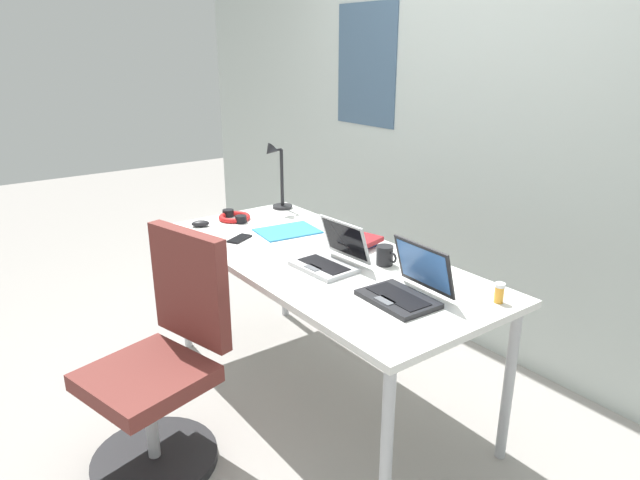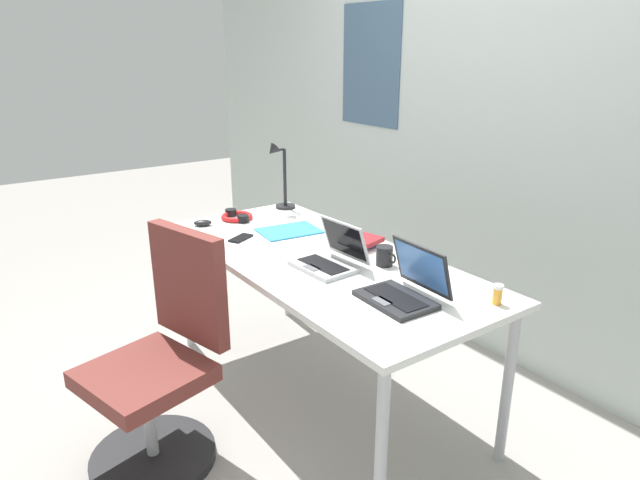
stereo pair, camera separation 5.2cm
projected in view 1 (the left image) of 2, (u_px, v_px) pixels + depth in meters
ground_plane at (320, 392)px, 2.86m from camera, size 12.00×12.00×0.00m
wall_back at (482, 117)px, 3.06m from camera, size 6.00×0.13×2.60m
desk at (320, 267)px, 2.64m from camera, size 1.80×0.80×0.74m
desk_lamp at (277, 177)px, 3.32m from camera, size 0.12×0.18×0.40m
laptop_center at (406, 289)px, 2.16m from camera, size 0.30×0.27×0.21m
laptop_by_keyboard at (330, 258)px, 2.48m from camera, size 0.29×0.27×0.20m
computer_mouse at (200, 224)px, 3.05m from camera, size 0.09×0.11×0.03m
cell_phone at (240, 239)px, 2.84m from camera, size 0.12×0.15×0.01m
headphones at (234, 217)px, 3.17m from camera, size 0.21×0.18×0.04m
pill_bottle at (499, 293)px, 2.14m from camera, size 0.04×0.04×0.08m
book_stack at (357, 240)px, 2.76m from camera, size 0.23×0.19×0.05m
paper_folder_center at (288, 231)px, 2.97m from camera, size 0.27×0.34×0.01m
coffee_mug at (385, 255)px, 2.51m from camera, size 0.11×0.08×0.09m
office_chair at (163, 373)px, 2.31m from camera, size 0.54×0.59×0.97m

